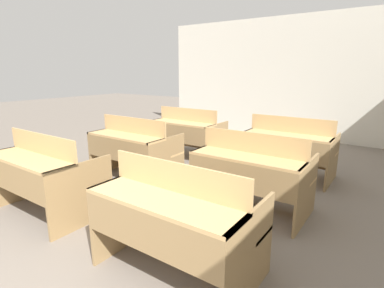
{
  "coord_description": "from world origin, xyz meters",
  "views": [
    {
      "loc": [
        2.1,
        0.04,
        1.59
      ],
      "look_at": [
        0.17,
        2.8,
        0.76
      ],
      "focal_mm": 28.0,
      "sensor_mm": 36.0,
      "label": 1
    }
  ],
  "objects_px": {
    "bench_front_right": "(176,218)",
    "bench_third_left": "(187,133)",
    "bench_second_left": "(134,148)",
    "bench_third_right": "(289,147)",
    "schoolbag": "(26,174)",
    "bench_front_left": "(45,173)",
    "bench_second_right": "(251,172)"
  },
  "relations": [
    {
      "from": "bench_front_right",
      "to": "bench_third_left",
      "type": "xyz_separation_m",
      "value": [
        -1.87,
        2.75,
        0.0
      ]
    },
    {
      "from": "bench_third_left",
      "to": "schoolbag",
      "type": "bearing_deg",
      "value": -111.98
    },
    {
      "from": "bench_front_right",
      "to": "bench_third_right",
      "type": "bearing_deg",
      "value": 89.56
    },
    {
      "from": "bench_third_left",
      "to": "bench_second_left",
      "type": "bearing_deg",
      "value": -90.29
    },
    {
      "from": "bench_front_left",
      "to": "bench_third_right",
      "type": "xyz_separation_m",
      "value": [
        1.88,
        2.77,
        0.0
      ]
    },
    {
      "from": "bench_third_right",
      "to": "bench_front_left",
      "type": "bearing_deg",
      "value": -124.1
    },
    {
      "from": "bench_front_right",
      "to": "bench_second_left",
      "type": "bearing_deg",
      "value": 143.57
    },
    {
      "from": "bench_front_right",
      "to": "bench_third_left",
      "type": "distance_m",
      "value": 3.33
    },
    {
      "from": "bench_third_left",
      "to": "bench_third_right",
      "type": "bearing_deg",
      "value": 0.35
    },
    {
      "from": "bench_third_left",
      "to": "schoolbag",
      "type": "distance_m",
      "value": 2.71
    },
    {
      "from": "bench_front_left",
      "to": "bench_third_right",
      "type": "distance_m",
      "value": 3.35
    },
    {
      "from": "bench_third_right",
      "to": "schoolbag",
      "type": "distance_m",
      "value": 3.84
    },
    {
      "from": "bench_front_left",
      "to": "bench_front_right",
      "type": "bearing_deg",
      "value": 0.29
    },
    {
      "from": "bench_third_left",
      "to": "bench_front_left",
      "type": "bearing_deg",
      "value": -89.71
    },
    {
      "from": "bench_second_right",
      "to": "schoolbag",
      "type": "xyz_separation_m",
      "value": [
        -2.9,
        -1.11,
        -0.29
      ]
    },
    {
      "from": "bench_second_left",
      "to": "schoolbag",
      "type": "height_order",
      "value": "bench_second_left"
    },
    {
      "from": "bench_front_right",
      "to": "bench_third_left",
      "type": "bearing_deg",
      "value": 124.2
    },
    {
      "from": "bench_front_right",
      "to": "bench_second_right",
      "type": "bearing_deg",
      "value": 89.13
    },
    {
      "from": "bench_second_left",
      "to": "bench_second_right",
      "type": "relative_size",
      "value": 1.0
    },
    {
      "from": "bench_front_left",
      "to": "bench_second_right",
      "type": "distance_m",
      "value": 2.33
    },
    {
      "from": "bench_second_left",
      "to": "bench_third_right",
      "type": "xyz_separation_m",
      "value": [
        1.9,
        1.38,
        0.0
      ]
    },
    {
      "from": "bench_front_right",
      "to": "bench_third_right",
      "type": "distance_m",
      "value": 2.76
    },
    {
      "from": "bench_front_right",
      "to": "bench_third_left",
      "type": "height_order",
      "value": "same"
    },
    {
      "from": "schoolbag",
      "to": "bench_third_left",
      "type": "bearing_deg",
      "value": 68.02
    },
    {
      "from": "bench_third_left",
      "to": "bench_front_right",
      "type": "bearing_deg",
      "value": -55.8
    },
    {
      "from": "bench_second_right",
      "to": "bench_third_left",
      "type": "height_order",
      "value": "same"
    },
    {
      "from": "bench_front_left",
      "to": "bench_second_left",
      "type": "height_order",
      "value": "same"
    },
    {
      "from": "bench_second_left",
      "to": "bench_third_left",
      "type": "relative_size",
      "value": 1.0
    },
    {
      "from": "bench_second_left",
      "to": "bench_third_right",
      "type": "bearing_deg",
      "value": 35.97
    },
    {
      "from": "schoolbag",
      "to": "bench_second_right",
      "type": "bearing_deg",
      "value": 21.02
    },
    {
      "from": "bench_front_left",
      "to": "schoolbag",
      "type": "relative_size",
      "value": 3.44
    },
    {
      "from": "schoolbag",
      "to": "bench_front_left",
      "type": "bearing_deg",
      "value": -14.57
    }
  ]
}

